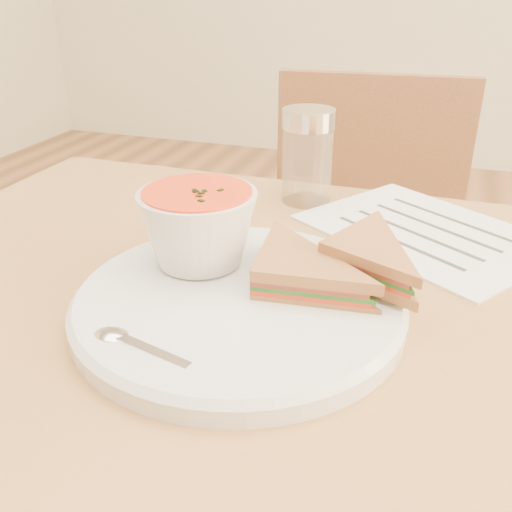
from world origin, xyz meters
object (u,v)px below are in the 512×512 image
at_px(chair_far, 353,313).
at_px(plate, 239,305).
at_px(soup_bowl, 199,231).
at_px(condiment_shaker, 307,156).

height_order(chair_far, plate, chair_far).
distance_m(chair_far, soup_bowl, 0.63).
bearing_deg(chair_far, plate, 82.12).
bearing_deg(chair_far, soup_bowl, 75.47).
distance_m(plate, soup_bowl, 0.09).
xyz_separation_m(soup_bowl, condiment_shaker, (0.04, 0.25, 0.01)).
xyz_separation_m(chair_far, condiment_shaker, (-0.04, -0.25, 0.38)).
height_order(chair_far, condiment_shaker, condiment_shaker).
height_order(plate, condiment_shaker, condiment_shaker).
xyz_separation_m(plate, condiment_shaker, (-0.01, 0.30, 0.05)).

